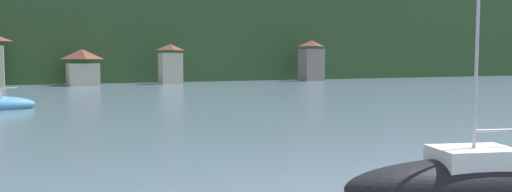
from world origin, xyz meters
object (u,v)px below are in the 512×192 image
(shore_building_westcentral, at_px, (83,68))
(shore_building_central, at_px, (171,65))
(shore_building_eastcentral, at_px, (311,61))
(sailboat_near_7, at_px, (473,182))

(shore_building_westcentral, distance_m, shore_building_central, 14.88)
(shore_building_central, xyz_separation_m, shore_building_eastcentral, (29.62, 0.16, 0.56))
(shore_building_central, relative_size, sailboat_near_7, 0.63)
(shore_building_eastcentral, bearing_deg, shore_building_central, -179.69)
(shore_building_westcentral, xyz_separation_m, shore_building_central, (14.81, -1.39, 0.46))
(shore_building_central, distance_m, sailboat_near_7, 78.12)
(shore_building_eastcentral, bearing_deg, sailboat_near_7, -118.94)
(sailboat_near_7, bearing_deg, shore_building_eastcentral, -102.46)
(shore_building_westcentral, bearing_deg, sailboat_near_7, -88.69)
(shore_building_central, xyz_separation_m, sailboat_near_7, (-13.02, -76.97, -2.98))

